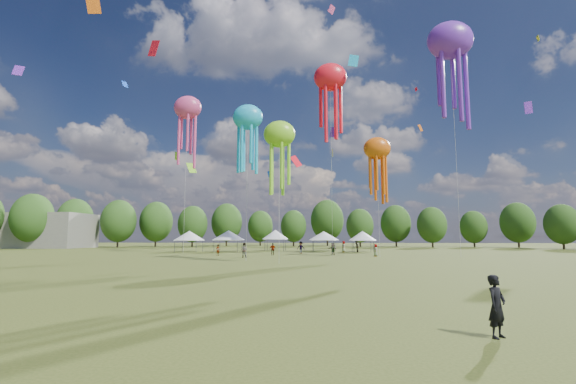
{
  "coord_description": "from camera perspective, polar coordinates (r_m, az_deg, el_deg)",
  "views": [
    {
      "loc": [
        2.42,
        -13.86,
        2.64
      ],
      "look_at": [
        0.12,
        15.0,
        6.0
      ],
      "focal_mm": 24.0,
      "sensor_mm": 36.0,
      "label": 1
    }
  ],
  "objects": [
    {
      "name": "show_kites",
      "position": [
        56.25,
        9.09,
        13.98
      ],
      "size": [
        45.67,
        24.8,
        32.67
      ],
      "color": "#1BAEE6",
      "rests_on": "ground"
    },
    {
      "name": "ground",
      "position": [
        14.32,
        -5.5,
        -17.21
      ],
      "size": [
        300.0,
        300.0,
        0.0
      ],
      "primitive_type": "plane",
      "color": "#384416",
      "rests_on": "ground"
    },
    {
      "name": "treeline",
      "position": [
        76.73,
        -0.15,
        -3.71
      ],
      "size": [
        201.57,
        95.24,
        13.43
      ],
      "color": "#38281C",
      "rests_on": "ground"
    },
    {
      "name": "festival_tents",
      "position": [
        69.39,
        -2.31,
        -6.46
      ],
      "size": [
        34.99,
        12.38,
        3.92
      ],
      "color": "#47474C",
      "rests_on": "ground"
    },
    {
      "name": "spectator_near",
      "position": [
        49.56,
        -6.54,
        -8.57
      ],
      "size": [
        0.96,
        0.79,
        1.84
      ],
      "primitive_type": "imported",
      "rotation": [
        0.0,
        0.0,
        3.04
      ],
      "color": "gray",
      "rests_on": "ground"
    },
    {
      "name": "spectators_far",
      "position": [
        60.17,
        5.54,
        -8.25
      ],
      "size": [
        22.32,
        14.91,
        1.92
      ],
      "color": "gray",
      "rests_on": "ground"
    },
    {
      "name": "observer_main",
      "position": [
        11.92,
        28.55,
        -14.64
      ],
      "size": [
        0.7,
        0.68,
        1.62
      ],
      "primitive_type": "imported",
      "rotation": [
        0.0,
        0.0,
        0.69
      ],
      "color": "black",
      "rests_on": "ground"
    },
    {
      "name": "hangar",
      "position": [
        113.63,
        -36.5,
        -4.65
      ],
      "size": [
        40.0,
        12.0,
        8.0
      ],
      "primitive_type": "cube",
      "color": "gray",
      "rests_on": "ground"
    },
    {
      "name": "small_kites",
      "position": [
        64.36,
        1.98,
        17.88
      ],
      "size": [
        79.7,
        53.18,
        46.28
      ],
      "color": "#1BAEE6",
      "rests_on": "ground"
    }
  ]
}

